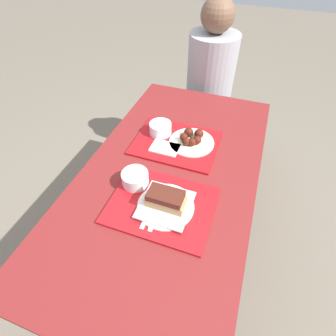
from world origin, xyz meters
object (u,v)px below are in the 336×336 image
wings_plate_far (192,139)px  person_seated_across (211,69)px  bowl_coleslaw_near (135,178)px  brisket_sandwich_plate (166,202)px  tray_near (161,205)px  tray_far (176,143)px  bowl_coleslaw_far (160,128)px

wings_plate_far → person_seated_across: (-0.07, 0.74, 0.03)m
bowl_coleslaw_near → brisket_sandwich_plate: bearing=-24.3°
tray_near → wings_plate_far: (0.01, 0.41, 0.02)m
tray_far → bowl_coleslaw_near: size_ratio=3.63×
bowl_coleslaw_near → bowl_coleslaw_far: size_ratio=1.00×
bowl_coleslaw_near → brisket_sandwich_plate: size_ratio=0.50×
tray_far → brisket_sandwich_plate: bearing=-77.4°
tray_far → bowl_coleslaw_near: bowl_coleslaw_near is taller
person_seated_across → wings_plate_far: bearing=-84.2°
brisket_sandwich_plate → bowl_coleslaw_far: brisket_sandwich_plate is taller
tray_far → bowl_coleslaw_near: 0.33m
tray_far → brisket_sandwich_plate: 0.41m
bowl_coleslaw_far → person_seated_across: (0.10, 0.72, 0.02)m
tray_far → bowl_coleslaw_far: (-0.10, 0.04, 0.04)m
bowl_coleslaw_far → tray_far: bearing=-22.2°
bowl_coleslaw_far → person_seated_across: bearing=82.2°
bowl_coleslaw_near → bowl_coleslaw_far: 0.36m
bowl_coleslaw_near → person_seated_across: person_seated_across is taller
bowl_coleslaw_near → wings_plate_far: 0.38m
tray_near → bowl_coleslaw_far: bearing=111.1°
tray_near → bowl_coleslaw_far: size_ratio=3.63×
brisket_sandwich_plate → tray_near: bearing=165.6°
bowl_coleslaw_far → wings_plate_far: (0.17, -0.02, -0.01)m
tray_far → person_seated_across: size_ratio=0.54×
bowl_coleslaw_near → brisket_sandwich_plate: brisket_sandwich_plate is taller
tray_near → bowl_coleslaw_far: (-0.17, 0.43, 0.04)m
wings_plate_far → bowl_coleslaw_far: bearing=174.5°
brisket_sandwich_plate → bowl_coleslaw_far: size_ratio=2.00×
tray_far → wings_plate_far: 0.08m
tray_far → bowl_coleslaw_far: bowl_coleslaw_far is taller
brisket_sandwich_plate → wings_plate_far: 0.42m
tray_near → brisket_sandwich_plate: 0.04m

